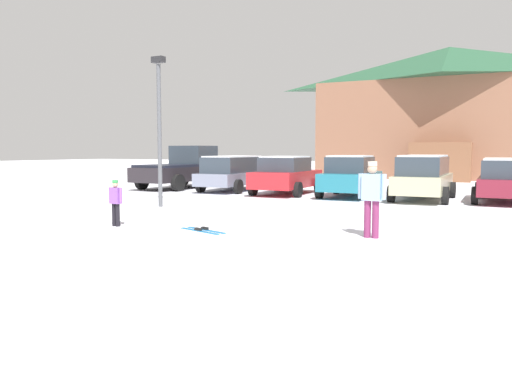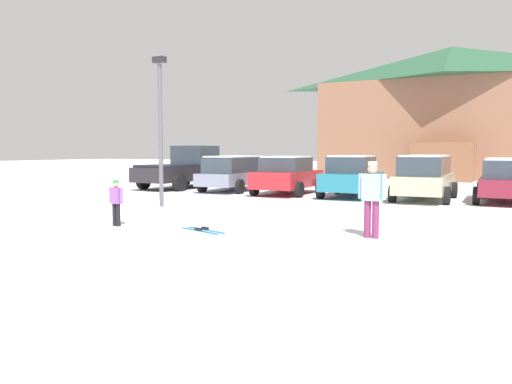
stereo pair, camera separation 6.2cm
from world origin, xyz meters
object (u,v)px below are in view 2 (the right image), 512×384
object	(u,v)px
parked_beige_suv	(425,176)
parked_maroon_van	(508,179)
lamp_post	(160,122)
ski_lodge	(450,112)
parked_grey_wagon	(235,172)
parked_red_sedan	(288,175)
skier_child_in_purple_jacket	(116,200)
skier_adult_in_blue_parka	(372,195)
pair_of_skis	(203,230)
parked_teal_hatchback	(352,176)
pickup_truck	(185,168)

from	to	relation	value
parked_beige_suv	parked_maroon_van	xyz separation A→B (m)	(2.82, 0.57, -0.05)
parked_maroon_van	lamp_post	xyz separation A→B (m)	(-10.34, -7.08, 1.97)
ski_lodge	parked_grey_wagon	distance (m)	18.81
parked_red_sedan	parked_beige_suv	xyz separation A→B (m)	(5.74, 0.07, 0.09)
lamp_post	parked_red_sedan	bearing A→B (deg)	74.58
skier_child_in_purple_jacket	skier_adult_in_blue_parka	world-z (taller)	skier_adult_in_blue_parka
skier_child_in_purple_jacket	lamp_post	world-z (taller)	lamp_post
parked_grey_wagon	pair_of_skis	distance (m)	11.84
parked_teal_hatchback	skier_adult_in_blue_parka	world-z (taller)	parked_teal_hatchback
parked_grey_wagon	skier_child_in_purple_jacket	distance (m)	11.34
skier_adult_in_blue_parka	lamp_post	distance (m)	8.59
pickup_truck	skier_child_in_purple_jacket	distance (m)	12.95
parked_teal_hatchback	parked_maroon_van	world-z (taller)	parked_teal_hatchback
parked_teal_hatchback	lamp_post	xyz separation A→B (m)	(-4.66, -6.45, 1.99)
parked_grey_wagon	pickup_truck	bearing A→B (deg)	172.12
parked_grey_wagon	skier_adult_in_blue_parka	world-z (taller)	skier_adult_in_blue_parka
parked_grey_wagon	pair_of_skis	size ratio (longest dim) A/B	3.41
parked_teal_hatchback	pickup_truck	size ratio (longest dim) A/B	0.76
pair_of_skis	skier_child_in_purple_jacket	bearing A→B (deg)	-170.42
parked_maroon_van	lamp_post	bearing A→B (deg)	-145.59
parked_red_sedan	lamp_post	bearing A→B (deg)	-105.42
parked_grey_wagon	pickup_truck	size ratio (longest dim) A/B	0.87
parked_beige_suv	parked_maroon_van	distance (m)	2.88
parked_red_sedan	lamp_post	distance (m)	6.97
parked_red_sedan	pickup_truck	xyz separation A→B (m)	(-6.15, 0.91, 0.15)
lamp_post	parked_teal_hatchback	bearing A→B (deg)	54.15
parked_beige_suv	ski_lodge	bearing A→B (deg)	94.34
skier_child_in_purple_jacket	pair_of_skis	distance (m)	2.46
pickup_truck	skier_child_in_purple_jacket	size ratio (longest dim) A/B	4.66
ski_lodge	parked_maroon_van	xyz separation A→B (m)	(4.14, -16.74, -3.70)
parked_beige_suv	skier_child_in_purple_jacket	size ratio (longest dim) A/B	3.97
ski_lodge	skier_adult_in_blue_parka	bearing A→B (deg)	-86.26
ski_lodge	parked_red_sedan	bearing A→B (deg)	-104.28
parked_beige_suv	parked_maroon_van	bearing A→B (deg)	11.51
skier_adult_in_blue_parka	pair_of_skis	distance (m)	4.01
pickup_truck	skier_adult_in_blue_parka	distance (m)	15.88
ski_lodge	pickup_truck	distance (m)	19.90
parked_teal_hatchback	pair_of_skis	bearing A→B (deg)	-92.92
parked_grey_wagon	lamp_post	size ratio (longest dim) A/B	0.94
ski_lodge	parked_red_sedan	distance (m)	18.32
parked_maroon_van	skier_adult_in_blue_parka	bearing A→B (deg)	-103.80
skier_child_in_purple_jacket	skier_adult_in_blue_parka	xyz separation A→B (m)	(6.13, 1.34, 0.28)
parked_red_sedan	skier_child_in_purple_jacket	size ratio (longest dim) A/B	3.76
parked_teal_hatchback	skier_adult_in_blue_parka	bearing A→B (deg)	-70.33
ski_lodge	skier_child_in_purple_jacket	distance (m)	28.46
skier_child_in_purple_jacket	pickup_truck	bearing A→B (deg)	118.51
parked_red_sedan	pickup_truck	world-z (taller)	pickup_truck
lamp_post	parked_grey_wagon	bearing A→B (deg)	99.66
parked_red_sedan	parked_maroon_van	xyz separation A→B (m)	(8.56, 0.65, 0.04)
ski_lodge	pair_of_skis	distance (m)	27.90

